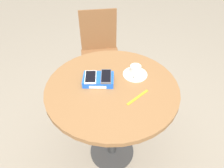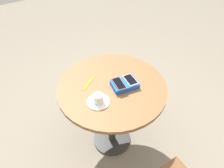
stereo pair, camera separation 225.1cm
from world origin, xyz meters
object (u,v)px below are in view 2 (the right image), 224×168
object	(u,v)px
phone_box	(125,84)
saucer	(98,102)
round_table	(112,97)
phone_gray	(119,84)
phone_white	(130,80)
coffee_cup	(98,98)
lanyard_strap	(89,83)

from	to	relation	value
phone_box	saucer	size ratio (longest dim) A/B	1.30
round_table	phone_box	bearing A→B (deg)	147.06
phone_gray	saucer	xyz separation A→B (m)	(0.20, 0.05, -0.04)
phone_white	phone_gray	bearing A→B (deg)	-4.16
phone_box	phone_white	bearing A→B (deg)	177.21
saucer	phone_white	bearing A→B (deg)	-172.15
phone_box	saucer	bearing A→B (deg)	9.87
phone_white	saucer	xyz separation A→B (m)	(0.30, 0.04, -0.04)
phone_gray	coffee_cup	world-z (taller)	coffee_cup
phone_box	lanyard_strap	distance (m)	0.28
phone_box	phone_white	xyz separation A→B (m)	(-0.05, 0.00, 0.03)
lanyard_strap	phone_gray	bearing A→B (deg)	135.90
phone_box	saucer	world-z (taller)	phone_box
coffee_cup	lanyard_strap	size ratio (longest dim) A/B	0.54
round_table	coffee_cup	size ratio (longest dim) A/B	8.73
phone_box	coffee_cup	size ratio (longest dim) A/B	2.18
saucer	lanyard_strap	bearing A→B (deg)	-97.53
saucer	coffee_cup	size ratio (longest dim) A/B	1.68
phone_white	phone_box	bearing A→B (deg)	-2.79
phone_white	lanyard_strap	bearing A→B (deg)	-32.75
phone_gray	lanyard_strap	bearing A→B (deg)	-44.10
round_table	coffee_cup	xyz separation A→B (m)	(0.17, 0.10, 0.17)
round_table	phone_box	world-z (taller)	phone_box
phone_box	saucer	distance (m)	0.26
round_table	phone_white	xyz separation A→B (m)	(-0.13, 0.06, 0.18)
phone_gray	phone_box	bearing A→B (deg)	174.52
saucer	coffee_cup	bearing A→B (deg)	-108.92
saucer	round_table	bearing A→B (deg)	-150.25
phone_box	lanyard_strap	world-z (taller)	phone_box
saucer	lanyard_strap	size ratio (longest dim) A/B	0.91
phone_white	round_table	bearing A→B (deg)	-23.02
phone_box	phone_white	world-z (taller)	phone_white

